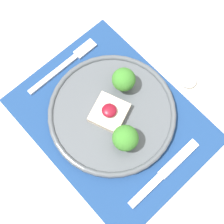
# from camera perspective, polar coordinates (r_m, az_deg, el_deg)

# --- Properties ---
(ground_plane) EXTENTS (8.00, 8.00, 0.00)m
(ground_plane) POSITION_cam_1_polar(r_m,az_deg,el_deg) (1.42, 0.00, -10.00)
(ground_plane) COLOR gray
(dining_table) EXTENTS (1.51, 1.06, 0.73)m
(dining_table) POSITION_cam_1_polar(r_m,az_deg,el_deg) (0.78, 0.01, -3.07)
(dining_table) COLOR beige
(dining_table) RESTS_ON ground_plane
(placemat) EXTENTS (0.42, 0.32, 0.00)m
(placemat) POSITION_cam_1_polar(r_m,az_deg,el_deg) (0.70, 0.01, -1.36)
(placemat) COLOR navy
(placemat) RESTS_ON dining_table
(dinner_plate) EXTENTS (0.29, 0.29, 0.08)m
(dinner_plate) POSITION_cam_1_polar(r_m,az_deg,el_deg) (0.69, 0.23, -0.15)
(dinner_plate) COLOR #4C5156
(dinner_plate) RESTS_ON placemat
(fork) EXTENTS (0.02, 0.20, 0.01)m
(fork) POSITION_cam_1_polar(r_m,az_deg,el_deg) (0.76, -8.16, 8.88)
(fork) COLOR silver
(fork) RESTS_ON placemat
(knife) EXTENTS (0.02, 0.20, 0.01)m
(knife) POSITION_cam_1_polar(r_m,az_deg,el_deg) (0.68, 8.67, -11.71)
(knife) COLOR silver
(knife) RESTS_ON placemat
(spoon) EXTENTS (0.18, 0.04, 0.02)m
(spoon) POSITION_cam_1_polar(r_m,az_deg,el_deg) (0.76, 12.40, 6.97)
(spoon) COLOR silver
(spoon) RESTS_ON dining_table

